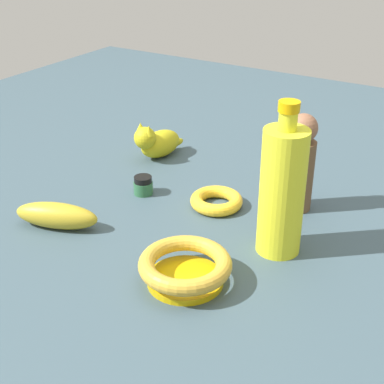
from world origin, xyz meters
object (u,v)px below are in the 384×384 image
(bottle_tall, at_px, (282,190))
(nail_polish_jar, at_px, (143,185))
(cat_figurine, at_px, (157,142))
(bowl, at_px, (185,267))
(person_figure_adult, at_px, (300,163))
(bangle, at_px, (216,201))
(banana, at_px, (57,216))

(bottle_tall, distance_m, nail_polish_jar, 0.33)
(cat_figurine, bearing_deg, bottle_tall, -28.22)
(bottle_tall, bearing_deg, bowl, -117.71)
(bowl, bearing_deg, cat_figurine, 129.80)
(bottle_tall, distance_m, cat_figurine, 0.44)
(bottle_tall, bearing_deg, person_figure_adult, 100.74)
(bottle_tall, bearing_deg, cat_figurine, 151.78)
(bottle_tall, height_order, bowl, bottle_tall)
(nail_polish_jar, bearing_deg, bangle, 11.01)
(bangle, xyz_separation_m, cat_figurine, (-0.23, 0.13, 0.03))
(bowl, xyz_separation_m, person_figure_adult, (0.05, 0.31, 0.06))
(bottle_tall, xyz_separation_m, bangle, (-0.16, 0.08, -0.10))
(bangle, height_order, bowl, bowl)
(banana, xyz_separation_m, bowl, (0.28, -0.02, 0.00))
(bottle_tall, distance_m, bangle, 0.20)
(cat_figurine, bearing_deg, person_figure_adult, -9.04)
(banana, height_order, nail_polish_jar, banana)
(cat_figurine, height_order, person_figure_adult, person_figure_adult)
(nail_polish_jar, distance_m, person_figure_adult, 0.31)
(bangle, bearing_deg, banana, -133.56)
(bangle, height_order, person_figure_adult, person_figure_adult)
(bottle_tall, distance_m, bowl, 0.20)
(cat_figurine, relative_size, person_figure_adult, 0.75)
(nail_polish_jar, relative_size, person_figure_adult, 0.21)
(banana, relative_size, bangle, 1.52)
(nail_polish_jar, xyz_separation_m, bowl, (0.23, -0.20, 0.01))
(bottle_tall, xyz_separation_m, banana, (-0.36, -0.14, -0.09))
(bowl, relative_size, person_figure_adult, 0.76)
(bottle_tall, distance_m, person_figure_adult, 0.15)
(bangle, xyz_separation_m, person_figure_adult, (0.13, 0.07, 0.08))
(banana, bearing_deg, bangle, -152.99)
(bowl, height_order, cat_figurine, cat_figurine)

